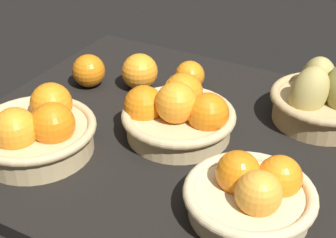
{
  "coord_description": "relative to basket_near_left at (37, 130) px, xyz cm",
  "views": [
    {
      "loc": [
        38.02,
        -74.33,
        59.0
      ],
      "look_at": [
        -1.53,
        -1.55,
        7.0
      ],
      "focal_mm": 53.33,
      "sensor_mm": 36.0,
      "label": 1
    }
  ],
  "objects": [
    {
      "name": "market_tray",
      "position": [
        20.7,
        17.62,
        -6.08
      ],
      "size": [
        84.0,
        72.0,
        3.0
      ],
      "primitive_type": "cube",
      "color": "black",
      "rests_on": "ground"
    },
    {
      "name": "basket_near_left",
      "position": [
        0.0,
        0.0,
        0.0
      ],
      "size": [
        23.16,
        23.16,
        11.25
      ],
      "color": "tan",
      "rests_on": "market_tray"
    },
    {
      "name": "basket_center",
      "position": [
        20.12,
        18.03,
        -0.03
      ],
      "size": [
        22.69,
        22.69,
        11.94
      ],
      "color": "tan",
      "rests_on": "market_tray"
    },
    {
      "name": "basket_near_right",
      "position": [
        41.48,
        3.07,
        -0.75
      ],
      "size": [
        21.41,
        21.41,
        9.88
      ],
      "color": "#D3BC8C",
      "rests_on": "market_tray"
    },
    {
      "name": "basket_far_right_pears",
      "position": [
        44.15,
        36.37,
        0.51
      ],
      "size": [
        21.53,
        21.27,
        14.45
      ],
      "color": "tan",
      "rests_on": "market_tray"
    },
    {
      "name": "loose_orange_front_gap",
      "position": [
        -7.29,
        26.05,
        -0.74
      ],
      "size": [
        7.69,
        7.69,
        7.69
      ],
      "primitive_type": "sphere",
      "color": "orange",
      "rests_on": "market_tray"
    },
    {
      "name": "loose_orange_back_gap",
      "position": [
        14.17,
        35.79,
        -1.15
      ],
      "size": [
        6.87,
        6.87,
        6.87
      ],
      "primitive_type": "sphere",
      "color": "orange",
      "rests_on": "market_tray"
    },
    {
      "name": "loose_orange_side_gap",
      "position": [
        3.76,
        30.76,
        -0.4
      ],
      "size": [
        8.38,
        8.38,
        8.38
      ],
      "primitive_type": "sphere",
      "color": "orange",
      "rests_on": "market_tray"
    }
  ]
}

